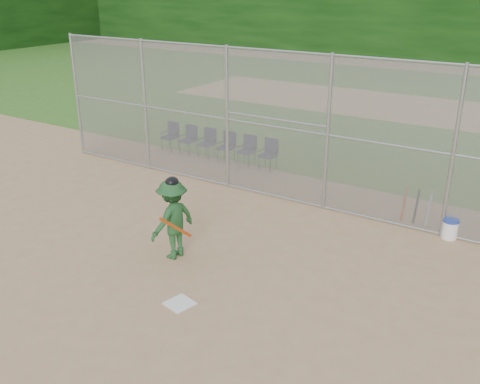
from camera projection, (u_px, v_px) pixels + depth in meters
The scene contains 14 objects.
ground at pixel (173, 283), 10.60m from camera, with size 100.00×100.00×0.00m, color tan.
grass_strip at pixel (419, 109), 24.73m from camera, with size 100.00×100.00×0.00m, color #30611D.
dirt_patch_far at pixel (419, 109), 24.73m from camera, with size 24.00×24.00×0.00m, color tan.
backstop_fence at pixel (292, 127), 13.76m from camera, with size 16.09×0.09×4.00m.
home_plate at pixel (180, 303), 9.91m from camera, with size 0.47×0.47×0.02m, color silver.
batter_at_plate at pixel (173, 219), 11.30m from camera, with size 0.98×1.33×1.85m.
water_cooler at pixel (450, 229), 12.36m from camera, with size 0.37×0.37×0.47m.
spare_bats at pixel (416, 206), 13.13m from camera, with size 0.66×0.35×0.83m.
chair_0 at pixel (170, 136), 18.70m from camera, with size 0.54×0.52×0.96m, color #0F1338, non-canonical shape.
chair_1 at pixel (188, 140), 18.30m from camera, with size 0.54×0.52×0.96m, color #0F1338, non-canonical shape.
chair_2 at pixel (206, 143), 17.91m from camera, with size 0.54×0.52×0.96m, color #0F1338, non-canonical shape.
chair_3 at pixel (226, 147), 17.52m from camera, with size 0.54×0.52×0.96m, color #0F1338, non-canonical shape.
chair_4 at pixel (246, 151), 17.13m from camera, with size 0.54×0.52×0.96m, color #0F1338, non-canonical shape.
chair_5 at pixel (268, 155), 16.74m from camera, with size 0.54×0.52×0.96m, color #0F1338, non-canonical shape.
Camera 1 is at (6.03, -7.04, 5.61)m, focal length 40.00 mm.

